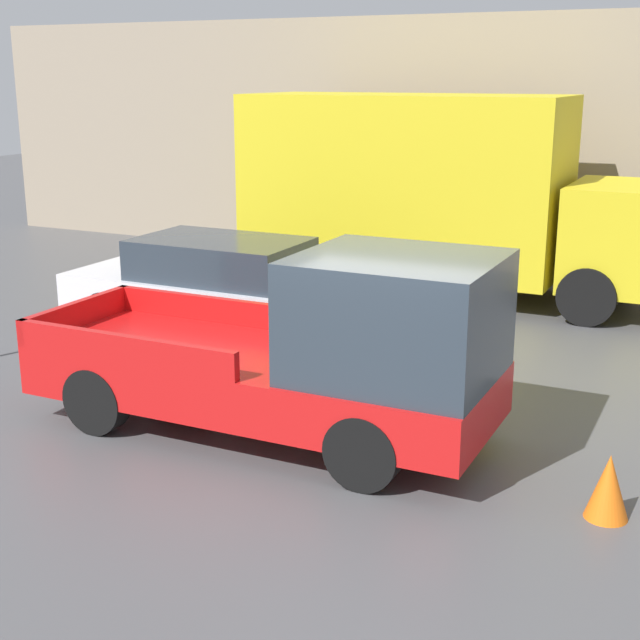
{
  "coord_description": "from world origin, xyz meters",
  "views": [
    {
      "loc": [
        3.21,
        -8.15,
        3.91
      ],
      "look_at": [
        -1.23,
        1.02,
        1.08
      ],
      "focal_mm": 50.0,
      "sensor_mm": 36.0,
      "label": 1
    }
  ],
  "objects_px": {
    "pickup_truck": "(310,354)",
    "traffic_cone": "(608,487)",
    "car": "(216,286)",
    "delivery_truck": "(432,190)"
  },
  "relations": [
    {
      "from": "pickup_truck",
      "to": "traffic_cone",
      "type": "xyz_separation_m",
      "value": [
        3.22,
        -0.44,
        -0.68
      ]
    },
    {
      "from": "pickup_truck",
      "to": "traffic_cone",
      "type": "height_order",
      "value": "pickup_truck"
    },
    {
      "from": "pickup_truck",
      "to": "car",
      "type": "bearing_deg",
      "value": 135.96
    },
    {
      "from": "pickup_truck",
      "to": "delivery_truck",
      "type": "xyz_separation_m",
      "value": [
        -1.11,
        7.16,
        0.88
      ]
    },
    {
      "from": "car",
      "to": "delivery_truck",
      "type": "xyz_separation_m",
      "value": [
        1.96,
        4.2,
        1.09
      ]
    },
    {
      "from": "pickup_truck",
      "to": "car",
      "type": "height_order",
      "value": "pickup_truck"
    },
    {
      "from": "car",
      "to": "traffic_cone",
      "type": "xyz_separation_m",
      "value": [
        6.29,
        -3.4,
        -0.48
      ]
    },
    {
      "from": "delivery_truck",
      "to": "car",
      "type": "bearing_deg",
      "value": -115.02
    },
    {
      "from": "pickup_truck",
      "to": "traffic_cone",
      "type": "distance_m",
      "value": 3.32
    },
    {
      "from": "delivery_truck",
      "to": "traffic_cone",
      "type": "relative_size",
      "value": 12.19
    }
  ]
}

